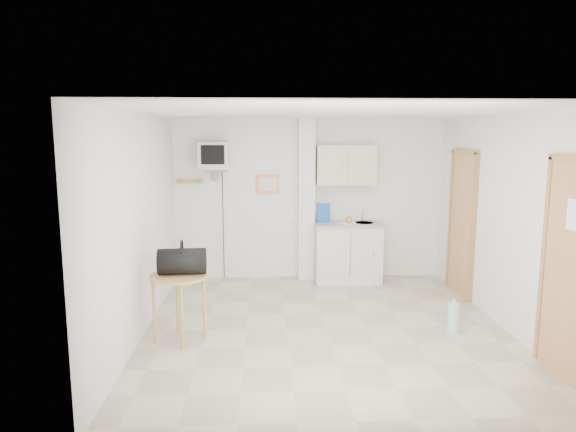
{
  "coord_description": "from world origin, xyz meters",
  "views": [
    {
      "loc": [
        -0.73,
        -5.74,
        2.26
      ],
      "look_at": [
        -0.41,
        0.6,
        1.25
      ],
      "focal_mm": 32.0,
      "sensor_mm": 36.0,
      "label": 1
    }
  ],
  "objects_px": {
    "water_bottle": "(453,318)",
    "round_table": "(179,284)",
    "crt_television": "(214,156)",
    "duffel_bag": "(182,261)"
  },
  "relations": [
    {
      "from": "water_bottle",
      "to": "round_table",
      "type": "bearing_deg",
      "value": -178.59
    },
    {
      "from": "round_table",
      "to": "water_bottle",
      "type": "height_order",
      "value": "round_table"
    },
    {
      "from": "crt_television",
      "to": "round_table",
      "type": "xyz_separation_m",
      "value": [
        -0.2,
        -2.3,
        -1.29
      ]
    },
    {
      "from": "round_table",
      "to": "duffel_bag",
      "type": "height_order",
      "value": "duffel_bag"
    },
    {
      "from": "crt_television",
      "to": "duffel_bag",
      "type": "relative_size",
      "value": 4.03
    },
    {
      "from": "crt_television",
      "to": "round_table",
      "type": "relative_size",
      "value": 2.87
    },
    {
      "from": "crt_television",
      "to": "water_bottle",
      "type": "height_order",
      "value": "crt_television"
    },
    {
      "from": "crt_television",
      "to": "round_table",
      "type": "distance_m",
      "value": 2.65
    },
    {
      "from": "crt_television",
      "to": "water_bottle",
      "type": "relative_size",
      "value": 5.42
    },
    {
      "from": "round_table",
      "to": "crt_television",
      "type": "bearing_deg",
      "value": 85.02
    }
  ]
}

